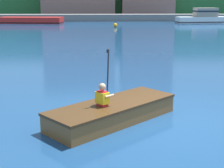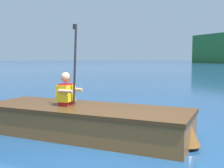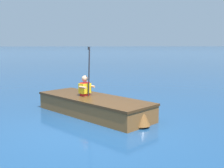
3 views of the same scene
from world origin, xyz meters
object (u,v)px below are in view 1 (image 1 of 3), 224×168
Objects in this scene: rowboat_foreground at (114,110)px; channel_buoy at (115,25)px; person_paddler at (103,95)px; moored_boat_dock_center_far at (31,20)px; moored_boat_dock_west_end at (204,17)px.

channel_buoy is at bearing 87.61° from rowboat_foreground.
rowboat_foreground is at bearing 42.18° from person_paddler.
rowboat_foreground is 2.52× the size of person_paddler.
moored_boat_dock_center_far is 6.04× the size of person_paddler.
moored_boat_dock_west_end reaches higher than person_paddler.
moored_boat_dock_center_far is 2.40× the size of rowboat_foreground.
moored_boat_dock_west_end is 2.04× the size of rowboat_foreground.
moored_boat_dock_west_end is 13.22m from channel_buoy.
moored_boat_dock_west_end is 37.79m from rowboat_foreground.
person_paddler is (-12.93, -35.86, 0.05)m from moored_boat_dock_west_end.
channel_buoy reaches higher than rowboat_foreground.
moored_boat_dock_west_end is at bearing 0.22° from moored_boat_dock_center_far.
moored_boat_dock_center_far is (-21.67, -0.08, -0.33)m from moored_boat_dock_west_end.
channel_buoy is at bearing -32.55° from moored_boat_dock_center_far.
moored_boat_dock_west_end is 38.13m from person_paddler.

